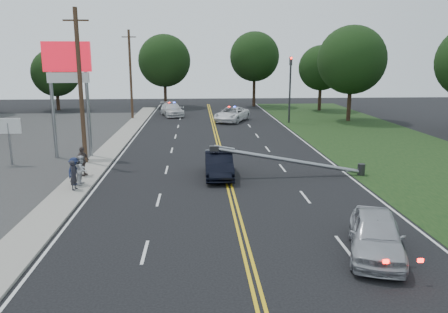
{
  "coord_description": "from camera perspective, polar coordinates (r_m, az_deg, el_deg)",
  "views": [
    {
      "loc": [
        -1.73,
        -16.87,
        6.9
      ],
      "look_at": [
        -0.3,
        6.11,
        1.7
      ],
      "focal_mm": 35.0,
      "sensor_mm": 36.0,
      "label": 1
    }
  ],
  "objects": [
    {
      "name": "small_sign",
      "position": [
        31.7,
        -26.32,
        3.12
      ],
      "size": [
        1.6,
        0.14,
        3.1
      ],
      "color": "gray",
      "rests_on": "ground"
    },
    {
      "name": "bystander_a",
      "position": [
        24.22,
        -19.03,
        -2.31
      ],
      "size": [
        0.47,
        0.63,
        1.57
      ],
      "primitive_type": "imported",
      "rotation": [
        0.0,
        0.0,
        1.4
      ],
      "color": "#23232A",
      "rests_on": "sidewalk"
    },
    {
      "name": "emergency_b",
      "position": [
        53.79,
        -6.82,
        6.11
      ],
      "size": [
        3.44,
        5.79,
        1.57
      ],
      "primitive_type": "imported",
      "rotation": [
        0.0,
        0.0,
        0.24
      ],
      "color": "silver",
      "rests_on": "ground"
    },
    {
      "name": "tree_8",
      "position": [
        60.34,
        12.57,
        11.22
      ],
      "size": [
        5.93,
        5.93,
        8.61
      ],
      "color": "black",
      "rests_on": "ground"
    },
    {
      "name": "ground",
      "position": [
        18.31,
        2.16,
        -9.42
      ],
      "size": [
        120.0,
        120.0,
        0.0
      ],
      "primitive_type": "plane",
      "color": "black",
      "rests_on": "ground"
    },
    {
      "name": "utility_pole_mid",
      "position": [
        29.87,
        -18.24,
        8.62
      ],
      "size": [
        1.6,
        0.28,
        10.0
      ],
      "color": "#382619",
      "rests_on": "ground"
    },
    {
      "name": "tree_7",
      "position": [
        64.29,
        4.01,
        12.88
      ],
      "size": [
        7.07,
        7.07,
        10.65
      ],
      "color": "black",
      "rests_on": "ground"
    },
    {
      "name": "tree_6",
      "position": [
        63.72,
        -7.79,
        12.28
      ],
      "size": [
        7.37,
        7.37,
        10.23
      ],
      "color": "black",
      "rests_on": "ground"
    },
    {
      "name": "sidewalk",
      "position": [
        28.52,
        -16.98,
        -1.72
      ],
      "size": [
        1.8,
        70.0,
        0.12
      ],
      "primitive_type": "cube",
      "color": "gray",
      "rests_on": "ground"
    },
    {
      "name": "traffic_signal",
      "position": [
        48.0,
        8.63,
        9.37
      ],
      "size": [
        0.28,
        0.41,
        7.05
      ],
      "color": "#2D2D30",
      "rests_on": "ground"
    },
    {
      "name": "bystander_c",
      "position": [
        25.1,
        -18.97,
        -1.83
      ],
      "size": [
        0.88,
        1.13,
        1.54
      ],
      "primitive_type": "imported",
      "rotation": [
        0.0,
        0.0,
        1.23
      ],
      "color": "#1B2445",
      "rests_on": "sidewalk"
    },
    {
      "name": "crashed_sedan",
      "position": [
        25.86,
        -0.69,
        -1.02
      ],
      "size": [
        1.62,
        4.59,
        1.51
      ],
      "primitive_type": "imported",
      "rotation": [
        0.0,
        0.0,
        -0.0
      ],
      "color": "black",
      "rests_on": "ground"
    },
    {
      "name": "centerline_yellow",
      "position": [
        27.79,
        0.13,
        -1.62
      ],
      "size": [
        0.36,
        80.0,
        0.0
      ],
      "primitive_type": "cube",
      "color": "gold",
      "rests_on": "ground"
    },
    {
      "name": "utility_pole_far",
      "position": [
        51.45,
        -12.1,
        10.43
      ],
      "size": [
        1.6,
        0.28,
        10.0
      ],
      "color": "#382619",
      "rests_on": "ground"
    },
    {
      "name": "fallen_streetlight",
      "position": [
        26.25,
        9.57,
        -0.62
      ],
      "size": [
        9.36,
        0.44,
        1.91
      ],
      "color": "#2D2D30",
      "rests_on": "ground"
    },
    {
      "name": "tree_9",
      "position": [
        50.74,
        16.36,
        12.0
      ],
      "size": [
        7.45,
        7.45,
        10.43
      ],
      "color": "black",
      "rests_on": "ground"
    },
    {
      "name": "bystander_d",
      "position": [
        26.92,
        -18.02,
        -0.59
      ],
      "size": [
        0.87,
        1.1,
        1.74
      ],
      "primitive_type": "imported",
      "rotation": [
        0.0,
        0.0,
        1.06
      ],
      "color": "#514440",
      "rests_on": "sidewalk"
    },
    {
      "name": "grass_verge",
      "position": [
        31.64,
        25.33,
        -1.1
      ],
      "size": [
        12.0,
        80.0,
        0.01
      ],
      "primitive_type": "cube",
      "color": "black",
      "rests_on": "ground"
    },
    {
      "name": "emergency_a",
      "position": [
        48.72,
        1.02,
        5.52
      ],
      "size": [
        4.74,
        6.27,
        1.58
      ],
      "primitive_type": "imported",
      "rotation": [
        0.0,
        0.0,
        -0.43
      ],
      "color": "white",
      "rests_on": "ground"
    },
    {
      "name": "bystander_b",
      "position": [
        25.13,
        -18.08,
        -1.67
      ],
      "size": [
        0.67,
        0.83,
        1.61
      ],
      "primitive_type": "imported",
      "rotation": [
        0.0,
        0.0,
        1.5
      ],
      "color": "silver",
      "rests_on": "sidewalk"
    },
    {
      "name": "tree_5",
      "position": [
        63.35,
        -21.14,
        10.17
      ],
      "size": [
        6.27,
        6.27,
        8.13
      ],
      "color": "black",
      "rests_on": "ground"
    },
    {
      "name": "pylon_sign",
      "position": [
        32.1,
        -19.74,
        10.39
      ],
      "size": [
        3.2,
        0.35,
        8.0
      ],
      "color": "gray",
      "rests_on": "ground"
    },
    {
      "name": "waiting_sedan",
      "position": [
        16.67,
        19.23,
        -9.61
      ],
      "size": [
        3.13,
        4.84,
        1.53
      ],
      "primitive_type": "imported",
      "rotation": [
        0.0,
        0.0,
        -0.32
      ],
      "color": "#AEB0B7",
      "rests_on": "ground"
    }
  ]
}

